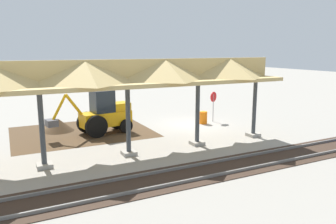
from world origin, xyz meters
The scene contains 8 objects.
ground_plane centered at (0.00, 0.00, 0.00)m, with size 120.00×120.00×0.00m, color gray.
dirt_work_zone centered at (7.56, -1.43, 0.00)m, with size 8.71×7.00×0.01m, color #4C3823.
platform_canopy centered at (6.42, 4.47, 4.17)m, with size 17.69×3.20×4.90m.
rail_tracks centered at (0.00, 8.25, 0.03)m, with size 60.00×2.58×0.15m.
stop_sign centered at (-1.99, -0.23, 1.63)m, with size 0.72×0.31×2.27m.
backhoe centered at (6.36, -0.43, 1.26)m, with size 5.44×2.14×2.82m.
dirt_mound centered at (8.91, -2.41, 0.00)m, with size 4.16×4.16×1.69m, color #4C3823.
traffic_barrel centered at (-0.94, 0.07, 0.45)m, with size 0.56×0.56×0.90m, color orange.
Camera 1 is at (11.86, 19.89, 5.38)m, focal length 35.00 mm.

